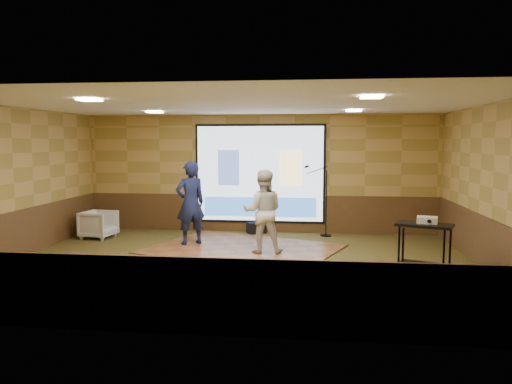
# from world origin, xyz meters

# --- Properties ---
(ground) EXTENTS (9.00, 9.00, 0.00)m
(ground) POSITION_xyz_m (0.00, 0.00, 0.00)
(ground) COLOR #2F391A
(ground) RESTS_ON ground
(room_shell) EXTENTS (9.04, 7.04, 3.02)m
(room_shell) POSITION_xyz_m (0.00, 0.00, 2.09)
(room_shell) COLOR tan
(room_shell) RESTS_ON ground
(wainscot_back) EXTENTS (9.00, 0.04, 0.95)m
(wainscot_back) POSITION_xyz_m (0.00, 3.48, 0.47)
(wainscot_back) COLOR #492F18
(wainscot_back) RESTS_ON ground
(wainscot_front) EXTENTS (9.00, 0.04, 0.95)m
(wainscot_front) POSITION_xyz_m (0.00, -3.48, 0.47)
(wainscot_front) COLOR #492F18
(wainscot_front) RESTS_ON ground
(wainscot_left) EXTENTS (0.04, 7.00, 0.95)m
(wainscot_left) POSITION_xyz_m (-4.48, 0.00, 0.47)
(wainscot_left) COLOR #492F18
(wainscot_left) RESTS_ON ground
(wainscot_right) EXTENTS (0.04, 7.00, 0.95)m
(wainscot_right) POSITION_xyz_m (4.48, 0.00, 0.47)
(wainscot_right) COLOR #492F18
(wainscot_right) RESTS_ON ground
(projector_screen) EXTENTS (3.32, 0.06, 2.52)m
(projector_screen) POSITION_xyz_m (0.00, 3.44, 1.47)
(projector_screen) COLOR black
(projector_screen) RESTS_ON room_shell
(downlight_nw) EXTENTS (0.32, 0.32, 0.02)m
(downlight_nw) POSITION_xyz_m (-2.20, 1.80, 2.97)
(downlight_nw) COLOR beige
(downlight_nw) RESTS_ON room_shell
(downlight_ne) EXTENTS (0.32, 0.32, 0.02)m
(downlight_ne) POSITION_xyz_m (2.20, 1.80, 2.97)
(downlight_ne) COLOR beige
(downlight_ne) RESTS_ON room_shell
(downlight_sw) EXTENTS (0.32, 0.32, 0.02)m
(downlight_sw) POSITION_xyz_m (-2.20, -1.50, 2.97)
(downlight_sw) COLOR beige
(downlight_sw) RESTS_ON room_shell
(downlight_se) EXTENTS (0.32, 0.32, 0.02)m
(downlight_se) POSITION_xyz_m (2.20, -1.50, 2.97)
(downlight_se) COLOR beige
(downlight_se) RESTS_ON room_shell
(dance_floor) EXTENTS (4.60, 4.07, 0.03)m
(dance_floor) POSITION_xyz_m (-0.14, 1.30, 0.01)
(dance_floor) COLOR brown
(dance_floor) RESTS_ON ground
(player_left) EXTENTS (0.81, 0.75, 1.85)m
(player_left) POSITION_xyz_m (-1.36, 1.62, 0.95)
(player_left) COLOR #151C44
(player_left) RESTS_ON dance_floor
(player_right) EXTENTS (0.88, 0.71, 1.71)m
(player_right) POSITION_xyz_m (0.33, 0.95, 0.88)
(player_right) COLOR beige
(player_right) RESTS_ON dance_floor
(av_table) EXTENTS (0.90, 0.47, 0.94)m
(av_table) POSITION_xyz_m (3.22, -0.62, 0.66)
(av_table) COLOR black
(av_table) RESTS_ON ground
(projector) EXTENTS (0.39, 0.35, 0.11)m
(projector) POSITION_xyz_m (3.27, -0.58, 1.00)
(projector) COLOR white
(projector) RESTS_ON av_table
(mic_stand) EXTENTS (0.69, 0.28, 1.75)m
(mic_stand) POSITION_xyz_m (1.62, 3.05, 0.49)
(mic_stand) COLOR black
(mic_stand) RESTS_ON ground
(banquet_chair) EXTENTS (0.83, 0.81, 0.66)m
(banquet_chair) POSITION_xyz_m (-3.77, 2.17, 0.33)
(banquet_chair) COLOR gray
(banquet_chair) RESTS_ON ground
(duffel_bag) EXTENTS (0.53, 0.45, 0.28)m
(duffel_bag) POSITION_xyz_m (-0.07, 3.25, 0.14)
(duffel_bag) COLOR black
(duffel_bag) RESTS_ON ground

